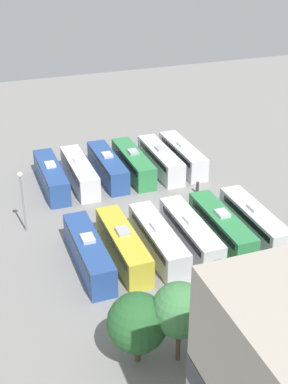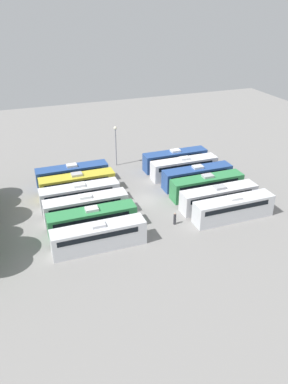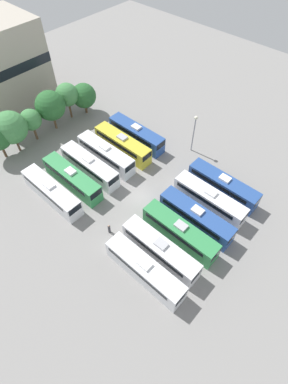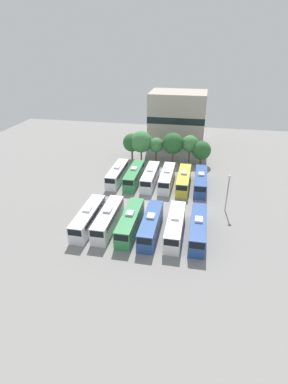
{
  "view_description": "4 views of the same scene",
  "coord_description": "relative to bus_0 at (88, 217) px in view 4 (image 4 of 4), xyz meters",
  "views": [
    {
      "loc": [
        18.65,
        51.19,
        30.85
      ],
      "look_at": [
        -0.2,
        -0.53,
        1.8
      ],
      "focal_mm": 50.0,
      "sensor_mm": 36.0,
      "label": 1
    },
    {
      "loc": [
        -45.13,
        16.95,
        26.72
      ],
      "look_at": [
        -0.46,
        0.49,
        1.63
      ],
      "focal_mm": 35.0,
      "sensor_mm": 36.0,
      "label": 2
    },
    {
      "loc": [
        -20.65,
        -19.69,
        35.84
      ],
      "look_at": [
        -0.73,
        -1.59,
        3.06
      ],
      "focal_mm": 28.0,
      "sensor_mm": 36.0,
      "label": 3
    },
    {
      "loc": [
        8.36,
        -48.73,
        28.0
      ],
      "look_at": [
        -1.13,
        -0.68,
        2.89
      ],
      "focal_mm": 28.0,
      "sensor_mm": 36.0,
      "label": 4
    }
  ],
  "objects": [
    {
      "name": "ground_plane",
      "position": [
        8.88,
        9.11,
        -1.66
      ],
      "size": [
        116.93,
        116.93,
        0.0
      ],
      "primitive_type": "plane",
      "color": "gray"
    },
    {
      "name": "bus_0",
      "position": [
        0.0,
        0.0,
        0.0
      ],
      "size": [
        2.49,
        11.2,
        3.38
      ],
      "color": "silver",
      "rests_on": "ground_plane"
    },
    {
      "name": "bus_1",
      "position": [
        3.33,
        0.32,
        0.0
      ],
      "size": [
        2.49,
        11.2,
        3.38
      ],
      "color": "silver",
      "rests_on": "ground_plane"
    },
    {
      "name": "bus_2",
      "position": [
        7.11,
        0.13,
        0.0
      ],
      "size": [
        2.49,
        11.2,
        3.38
      ],
      "color": "#338C4C",
      "rests_on": "ground_plane"
    },
    {
      "name": "bus_3",
      "position": [
        10.55,
        -0.04,
        0.0
      ],
      "size": [
        2.49,
        11.2,
        3.38
      ],
      "color": "#284C93",
      "rests_on": "ground_plane"
    },
    {
      "name": "bus_4",
      "position": [
        14.38,
        0.38,
        0.0
      ],
      "size": [
        2.49,
        11.2,
        3.38
      ],
      "color": "white",
      "rests_on": "ground_plane"
    },
    {
      "name": "bus_5",
      "position": [
        17.97,
        0.38,
        0.0
      ],
      "size": [
        2.49,
        11.2,
        3.38
      ],
      "color": "#284C93",
      "rests_on": "ground_plane"
    },
    {
      "name": "bus_6",
      "position": [
        -0.17,
        18.45,
        0.0
      ],
      "size": [
        2.49,
        11.2,
        3.38
      ],
      "color": "silver",
      "rests_on": "ground_plane"
    },
    {
      "name": "bus_7",
      "position": [
        3.62,
        18.34,
        0.0
      ],
      "size": [
        2.49,
        11.2,
        3.38
      ],
      "color": "#338C4C",
      "rests_on": "ground_plane"
    },
    {
      "name": "bus_8",
      "position": [
        7.17,
        18.36,
        0.0
      ],
      "size": [
        2.49,
        11.2,
        3.38
      ],
      "color": "silver",
      "rests_on": "ground_plane"
    },
    {
      "name": "bus_9",
      "position": [
        10.77,
        18.45,
        0.0
      ],
      "size": [
        2.49,
        11.2,
        3.38
      ],
      "color": "silver",
      "rests_on": "ground_plane"
    },
    {
      "name": "bus_10",
      "position": [
        14.35,
        18.09,
        0.0
      ],
      "size": [
        2.49,
        11.2,
        3.38
      ],
      "color": "gold",
      "rests_on": "ground_plane"
    },
    {
      "name": "bus_11",
      "position": [
        17.88,
        18.19,
        0.0
      ],
      "size": [
        2.49,
        11.2,
        3.38
      ],
      "color": "#284C93",
      "rests_on": "ground_plane"
    },
    {
      "name": "worker_person",
      "position": [
        1.44,
        7.87,
        -0.87
      ],
      "size": [
        0.36,
        0.36,
        1.71
      ],
      "color": "#333338",
      "rests_on": "ground_plane"
    },
    {
      "name": "light_pole",
      "position": [
        22.64,
        9.55,
        3.23
      ],
      "size": [
        0.6,
        0.6,
        7.12
      ],
      "color": "gray",
      "rests_on": "ground_plane"
    },
    {
      "name": "tree_0",
      "position": [
        -0.04,
        32.04,
        2.76
      ],
      "size": [
        4.63,
        4.63,
        6.75
      ],
      "color": "brown",
      "rests_on": "ground_plane"
    },
    {
      "name": "tree_1",
      "position": [
        2.45,
        31.68,
        3.26
      ],
      "size": [
        5.45,
        5.45,
        7.65
      ],
      "color": "brown",
      "rests_on": "ground_plane"
    },
    {
      "name": "tree_2",
      "position": [
        6.24,
        31.94,
        2.54
      ],
      "size": [
        3.68,
        3.68,
        6.07
      ],
      "color": "brown",
      "rests_on": "ground_plane"
    },
    {
      "name": "tree_3",
      "position": [
        10.48,
        31.87,
        3.25
      ],
      "size": [
        5.25,
        5.25,
        7.55
      ],
      "color": "brown",
      "rests_on": "ground_plane"
    },
    {
      "name": "tree_4",
      "position": [
        14.59,
        32.42,
        3.23
      ],
      "size": [
        4.21,
        4.21,
        7.02
      ],
      "color": "brown",
      "rests_on": "ground_plane"
    },
    {
      "name": "tree_5",
      "position": [
        17.54,
        31.41,
        2.06
      ],
      "size": [
        4.62,
        4.62,
        6.04
      ],
      "color": "brown",
      "rests_on": "ground_plane"
    },
    {
      "name": "depot_building",
      "position": [
        10.0,
        46.53,
        5.96
      ],
      "size": [
        15.6,
        12.13,
        15.08
      ],
      "color": "#B2A899",
      "rests_on": "ground_plane"
    }
  ]
}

